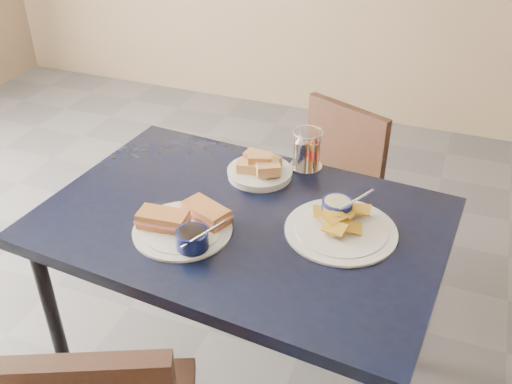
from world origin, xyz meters
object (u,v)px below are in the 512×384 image
(dining_table, at_px, (242,235))
(condiment_caddy, at_px, (305,152))
(bread_basket, at_px, (260,169))
(plantain_plate, at_px, (340,223))
(sandwich_plate, at_px, (185,225))
(chair_far, at_px, (322,186))

(dining_table, distance_m, condiment_caddy, 0.38)
(dining_table, bearing_deg, bread_basket, 97.68)
(plantain_plate, relative_size, condiment_caddy, 2.35)
(sandwich_plate, bearing_deg, dining_table, 46.41)
(dining_table, relative_size, plantain_plate, 3.83)
(condiment_caddy, bearing_deg, dining_table, -104.00)
(bread_basket, xyz_separation_m, condiment_caddy, (0.12, 0.11, 0.03))
(plantain_plate, xyz_separation_m, bread_basket, (-0.31, 0.18, 0.01))
(plantain_plate, bearing_deg, chair_far, 108.18)
(dining_table, bearing_deg, plantain_plate, 10.52)
(condiment_caddy, bearing_deg, bread_basket, -136.39)
(sandwich_plate, xyz_separation_m, plantain_plate, (0.40, 0.18, -0.01))
(dining_table, relative_size, condiment_caddy, 9.03)
(bread_basket, height_order, condiment_caddy, condiment_caddy)
(chair_far, relative_size, condiment_caddy, 5.87)
(dining_table, height_order, condiment_caddy, condiment_caddy)
(sandwich_plate, height_order, condiment_caddy, condiment_caddy)
(plantain_plate, distance_m, condiment_caddy, 0.36)
(dining_table, relative_size, sandwich_plate, 4.00)
(sandwich_plate, height_order, bread_basket, sandwich_plate)
(dining_table, relative_size, bread_basket, 5.84)
(chair_far, bearing_deg, condiment_caddy, -87.18)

